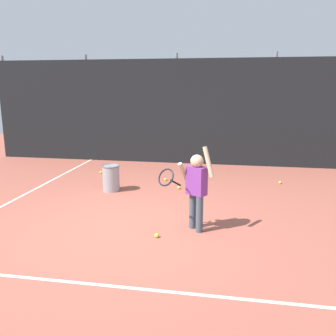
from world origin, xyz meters
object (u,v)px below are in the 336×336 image
tennis_ball_3 (280,182)px  tennis_ball_0 (165,179)px  ball_hopper (111,178)px  tennis_ball_4 (101,172)px  tennis_ball_2 (157,235)px  tennis_ball_1 (179,188)px  tennis_player (195,185)px

tennis_ball_3 → tennis_ball_0: bearing=-175.9°
ball_hopper → tennis_ball_4: ball_hopper is taller
tennis_ball_0 → tennis_ball_4: 1.82m
ball_hopper → tennis_ball_0: bearing=45.3°
tennis_ball_0 → tennis_ball_4: size_ratio=1.00×
tennis_ball_0 → tennis_ball_2: size_ratio=1.00×
tennis_ball_1 → tennis_ball_2: bearing=-89.0°
tennis_ball_0 → tennis_ball_4: same height
tennis_player → ball_hopper: 2.75m
tennis_ball_0 → ball_hopper: bearing=-134.7°
tennis_player → tennis_ball_3: size_ratio=20.46×
tennis_ball_0 → tennis_ball_1: size_ratio=1.00×
tennis_player → tennis_ball_0: (-0.99, 2.85, -0.69)m
ball_hopper → tennis_ball_1: size_ratio=8.52×
tennis_ball_2 → tennis_player: bearing=36.6°
tennis_ball_1 → tennis_ball_3: size_ratio=1.00×
ball_hopper → tennis_ball_3: (3.66, 1.20, -0.26)m
tennis_ball_1 → tennis_ball_4: same height
ball_hopper → tennis_ball_0: (1.00, 1.01, -0.26)m
tennis_ball_2 → ball_hopper: bearing=123.4°
tennis_ball_1 → ball_hopper: bearing=-165.3°
tennis_player → tennis_ball_1: bearing=136.7°
tennis_player → tennis_ball_4: 4.33m
tennis_ball_4 → tennis_ball_1: bearing=-25.7°
ball_hopper → tennis_player: bearing=-42.7°
tennis_ball_0 → tennis_ball_2: (0.47, -3.24, 0.00)m
ball_hopper → tennis_ball_3: size_ratio=8.52×
tennis_ball_0 → tennis_ball_2: same height
ball_hopper → tennis_ball_3: 3.86m
ball_hopper → tennis_ball_0: 1.45m
tennis_player → tennis_ball_4: size_ratio=20.46×
tennis_player → tennis_ball_2: size_ratio=20.46×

